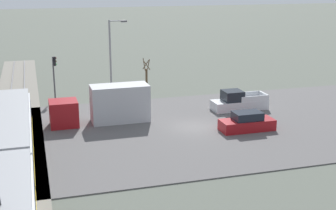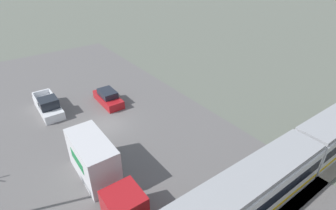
{
  "view_description": "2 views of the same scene",
  "coord_description": "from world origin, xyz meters",
  "px_view_note": "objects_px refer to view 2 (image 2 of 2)",
  "views": [
    {
      "loc": [
        -35.79,
        13.0,
        12.55
      ],
      "look_at": [
        -3.65,
        3.47,
        3.27
      ],
      "focal_mm": 50.0,
      "sensor_mm": 36.0,
      "label": 1
    },
    {
      "loc": [
        7.72,
        21.11,
        15.01
      ],
      "look_at": [
        -5.21,
        3.26,
        2.1
      ],
      "focal_mm": 28.0,
      "sensor_mm": 36.0,
      "label": 2
    }
  ],
  "objects_px": {
    "box_truck": "(100,168)",
    "pickup_truck": "(48,106)",
    "sedan_car_0": "(108,98)",
    "light_rail_tram": "(304,153)"
  },
  "relations": [
    {
      "from": "box_truck",
      "to": "pickup_truck",
      "type": "xyz_separation_m",
      "value": [
        0.44,
        -12.81,
        -0.79
      ]
    },
    {
      "from": "light_rail_tram",
      "to": "box_truck",
      "type": "bearing_deg",
      "value": -29.93
    },
    {
      "from": "box_truck",
      "to": "pickup_truck",
      "type": "relative_size",
      "value": 1.61
    },
    {
      "from": "box_truck",
      "to": "sedan_car_0",
      "type": "bearing_deg",
      "value": -117.08
    },
    {
      "from": "light_rail_tram",
      "to": "pickup_truck",
      "type": "height_order",
      "value": "light_rail_tram"
    },
    {
      "from": "sedan_car_0",
      "to": "pickup_truck",
      "type": "bearing_deg",
      "value": 161.92
    },
    {
      "from": "light_rail_tram",
      "to": "box_truck",
      "type": "relative_size",
      "value": 3.46
    },
    {
      "from": "light_rail_tram",
      "to": "pickup_truck",
      "type": "xyz_separation_m",
      "value": [
        13.89,
        -20.55,
        -0.82
      ]
    },
    {
      "from": "pickup_truck",
      "to": "sedan_car_0",
      "type": "height_order",
      "value": "pickup_truck"
    },
    {
      "from": "box_truck",
      "to": "sedan_car_0",
      "type": "distance_m",
      "value": 12.22
    }
  ]
}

